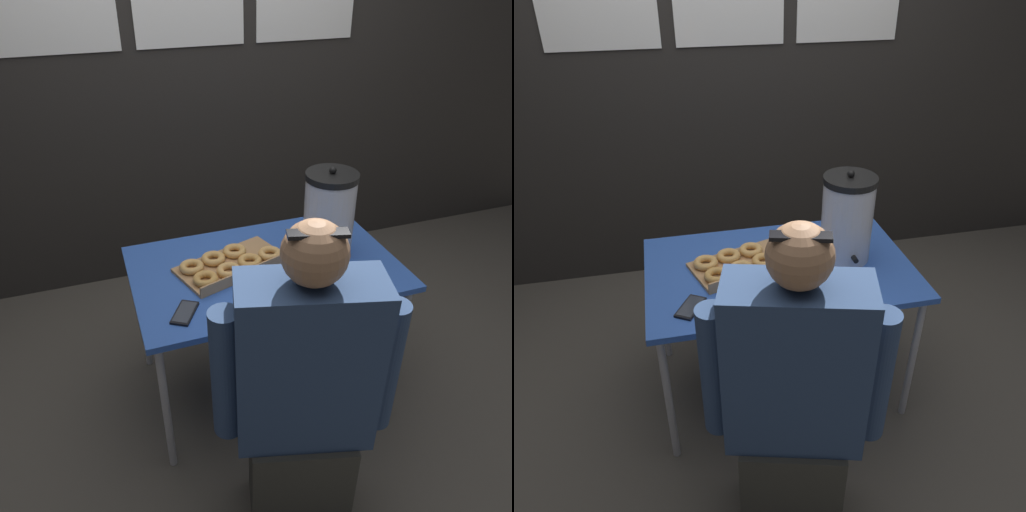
% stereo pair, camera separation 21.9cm
% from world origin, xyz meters
% --- Properties ---
extents(ground_plane, '(12.00, 12.00, 0.00)m').
position_xyz_m(ground_plane, '(0.00, 0.00, 0.00)').
color(ground_plane, '#4C473F').
extents(back_wall, '(6.00, 0.11, 2.70)m').
position_xyz_m(back_wall, '(0.00, 1.27, 1.35)').
color(back_wall, '#282623').
rests_on(back_wall, ground).
extents(folding_table, '(1.18, 0.75, 0.72)m').
position_xyz_m(folding_table, '(0.00, 0.00, 0.67)').
color(folding_table, '#2D56B2').
rests_on(folding_table, ground).
extents(donut_box, '(0.53, 0.39, 0.05)m').
position_xyz_m(donut_box, '(-0.15, 0.03, 0.74)').
color(donut_box, tan).
rests_on(donut_box, folding_table).
extents(coffee_urn, '(0.23, 0.26, 0.42)m').
position_xyz_m(coffee_urn, '(0.31, 0.01, 0.92)').
color(coffee_urn, silver).
rests_on(coffee_urn, folding_table).
extents(cell_phone, '(0.14, 0.16, 0.01)m').
position_xyz_m(cell_phone, '(-0.41, -0.22, 0.72)').
color(cell_phone, black).
rests_on(cell_phone, folding_table).
extents(person_seated, '(0.60, 0.34, 1.31)m').
position_xyz_m(person_seated, '(-0.11, -0.69, 0.62)').
color(person_seated, '#33332D').
rests_on(person_seated, ground).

